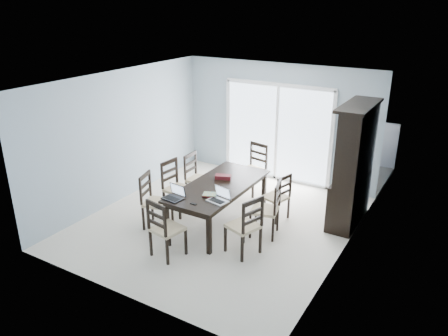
{
  "coord_description": "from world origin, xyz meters",
  "views": [
    {
      "loc": [
        3.72,
        -6.1,
        3.84
      ],
      "look_at": [
        0.1,
        0.0,
        1.09
      ],
      "focal_mm": 35.0,
      "sensor_mm": 36.0,
      "label": 1
    }
  ],
  "objects_px": {
    "china_hutch": "(353,167)",
    "laptop_silver": "(217,199)",
    "dining_table": "(219,188)",
    "chair_right_near": "(248,220)",
    "laptop_dark": "(172,196)",
    "chair_right_far": "(279,192)",
    "chair_left_near": "(152,195)",
    "chair_end_far": "(255,163)",
    "chair_left_far": "(195,172)",
    "chair_left_mid": "(174,181)",
    "hot_tub": "(266,141)",
    "cell_phone": "(193,204)",
    "chair_right_mid": "(271,203)",
    "chair_end_near": "(162,223)",
    "game_box": "(223,177)"
  },
  "relations": [
    {
      "from": "chair_end_far",
      "to": "chair_end_near",
      "type": "bearing_deg",
      "value": 101.15
    },
    {
      "from": "chair_left_mid",
      "to": "chair_right_near",
      "type": "distance_m",
      "value": 2.03
    },
    {
      "from": "chair_left_near",
      "to": "game_box",
      "type": "height_order",
      "value": "chair_left_near"
    },
    {
      "from": "laptop_dark",
      "to": "cell_phone",
      "type": "height_order",
      "value": "laptop_dark"
    },
    {
      "from": "chair_left_near",
      "to": "chair_end_far",
      "type": "height_order",
      "value": "chair_end_far"
    },
    {
      "from": "dining_table",
      "to": "laptop_dark",
      "type": "height_order",
      "value": "laptop_dark"
    },
    {
      "from": "laptop_dark",
      "to": "china_hutch",
      "type": "bearing_deg",
      "value": 49.69
    },
    {
      "from": "chair_left_mid",
      "to": "chair_right_near",
      "type": "relative_size",
      "value": 1.0
    },
    {
      "from": "china_hutch",
      "to": "chair_right_far",
      "type": "height_order",
      "value": "china_hutch"
    },
    {
      "from": "china_hutch",
      "to": "chair_left_near",
      "type": "height_order",
      "value": "china_hutch"
    },
    {
      "from": "chair_right_mid",
      "to": "hot_tub",
      "type": "bearing_deg",
      "value": 14.28
    },
    {
      "from": "chair_end_near",
      "to": "laptop_dark",
      "type": "bearing_deg",
      "value": 121.84
    },
    {
      "from": "chair_end_near",
      "to": "laptop_silver",
      "type": "relative_size",
      "value": 3.13
    },
    {
      "from": "laptop_silver",
      "to": "chair_end_far",
      "type": "bearing_deg",
      "value": 111.85
    },
    {
      "from": "chair_right_mid",
      "to": "chair_end_near",
      "type": "bearing_deg",
      "value": 130.19
    },
    {
      "from": "cell_phone",
      "to": "chair_end_near",
      "type": "bearing_deg",
      "value": -102.76
    },
    {
      "from": "laptop_dark",
      "to": "game_box",
      "type": "relative_size",
      "value": 1.22
    },
    {
      "from": "chair_left_far",
      "to": "laptop_dark",
      "type": "relative_size",
      "value": 3.19
    },
    {
      "from": "chair_left_far",
      "to": "hot_tub",
      "type": "height_order",
      "value": "chair_left_far"
    },
    {
      "from": "chair_left_near",
      "to": "hot_tub",
      "type": "xyz_separation_m",
      "value": [
        0.19,
        4.28,
        -0.15
      ]
    },
    {
      "from": "chair_right_near",
      "to": "chair_end_far",
      "type": "height_order",
      "value": "chair_end_far"
    },
    {
      "from": "chair_left_far",
      "to": "chair_left_mid",
      "type": "bearing_deg",
      "value": -4.94
    },
    {
      "from": "dining_table",
      "to": "laptop_silver",
      "type": "bearing_deg",
      "value": -60.86
    },
    {
      "from": "dining_table",
      "to": "hot_tub",
      "type": "relative_size",
      "value": 1.23
    },
    {
      "from": "chair_right_far",
      "to": "cell_phone",
      "type": "xyz_separation_m",
      "value": [
        -0.84,
        -1.53,
        0.2
      ]
    },
    {
      "from": "game_box",
      "to": "chair_right_far",
      "type": "bearing_deg",
      "value": 20.89
    },
    {
      "from": "chair_left_mid",
      "to": "laptop_silver",
      "type": "bearing_deg",
      "value": 72.26
    },
    {
      "from": "chair_left_far",
      "to": "chair_right_far",
      "type": "relative_size",
      "value": 1.08
    },
    {
      "from": "cell_phone",
      "to": "hot_tub",
      "type": "xyz_separation_m",
      "value": [
        -0.82,
        4.44,
        -0.3
      ]
    },
    {
      "from": "dining_table",
      "to": "chair_right_far",
      "type": "xyz_separation_m",
      "value": [
        0.9,
        0.64,
        -0.12
      ]
    },
    {
      "from": "chair_left_far",
      "to": "laptop_dark",
      "type": "bearing_deg",
      "value": 20.07
    },
    {
      "from": "laptop_dark",
      "to": "game_box",
      "type": "xyz_separation_m",
      "value": [
        0.28,
        1.18,
        -0.02
      ]
    },
    {
      "from": "game_box",
      "to": "hot_tub",
      "type": "distance_m",
      "value": 3.37
    },
    {
      "from": "hot_tub",
      "to": "laptop_silver",
      "type": "bearing_deg",
      "value": -75.09
    },
    {
      "from": "dining_table",
      "to": "chair_left_far",
      "type": "xyz_separation_m",
      "value": [
        -0.92,
        0.58,
        -0.07
      ]
    },
    {
      "from": "dining_table",
      "to": "chair_left_far",
      "type": "height_order",
      "value": "chair_left_far"
    },
    {
      "from": "chair_right_far",
      "to": "laptop_dark",
      "type": "relative_size",
      "value": 2.95
    },
    {
      "from": "chair_left_near",
      "to": "cell_phone",
      "type": "relative_size",
      "value": 10.71
    },
    {
      "from": "chair_end_near",
      "to": "chair_end_far",
      "type": "xyz_separation_m",
      "value": [
        0.05,
        3.05,
        0.03
      ]
    },
    {
      "from": "china_hutch",
      "to": "laptop_silver",
      "type": "height_order",
      "value": "china_hutch"
    },
    {
      "from": "chair_left_near",
      "to": "chair_right_near",
      "type": "distance_m",
      "value": 1.91
    },
    {
      "from": "china_hutch",
      "to": "chair_left_far",
      "type": "distance_m",
      "value": 3.05
    },
    {
      "from": "chair_left_near",
      "to": "chair_right_far",
      "type": "xyz_separation_m",
      "value": [
        1.86,
        1.36,
        -0.06
      ]
    },
    {
      "from": "chair_right_mid",
      "to": "hot_tub",
      "type": "relative_size",
      "value": 0.65
    },
    {
      "from": "chair_right_near",
      "to": "game_box",
      "type": "height_order",
      "value": "chair_right_near"
    },
    {
      "from": "laptop_silver",
      "to": "chair_right_mid",
      "type": "bearing_deg",
      "value": 55.35
    },
    {
      "from": "laptop_dark",
      "to": "chair_right_near",
      "type": "bearing_deg",
      "value": 15.75
    },
    {
      "from": "chair_left_mid",
      "to": "laptop_dark",
      "type": "bearing_deg",
      "value": 41.12
    },
    {
      "from": "dining_table",
      "to": "chair_right_near",
      "type": "height_order",
      "value": "chair_right_near"
    },
    {
      "from": "cell_phone",
      "to": "chair_right_mid",
      "type": "bearing_deg",
      "value": 50.33
    }
  ]
}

